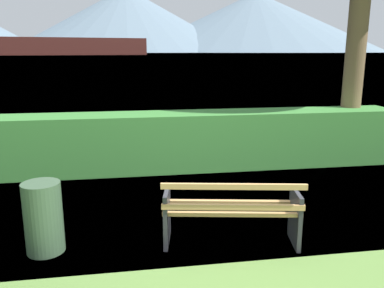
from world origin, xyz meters
The scene contains 7 objects.
ground_plane centered at (0.00, 0.00, 0.00)m, with size 1400.00×1400.00×0.00m, color #567A38.
water_surface centered at (0.00, 309.51, 0.00)m, with size 620.00×620.00×0.00m, color #7A99A8.
park_bench centered at (-0.01, -0.06, 0.42)m, with size 1.72×0.85×0.87m.
hedge_row centered at (0.00, 3.26, 0.56)m, with size 8.57×0.88×1.13m, color #387A33.
trash_bin centered at (-2.22, 0.12, 0.42)m, with size 0.44×0.44×0.85m, color #385138.
cargo_ship_large centered at (-56.24, 214.90, 7.74)m, with size 114.51×39.86×27.68m.
distant_hills centered at (33.00, 585.70, 42.68)m, with size 758.66×375.23×88.23m.
Camera 1 is at (-1.19, -4.40, 2.32)m, focal length 37.15 mm.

